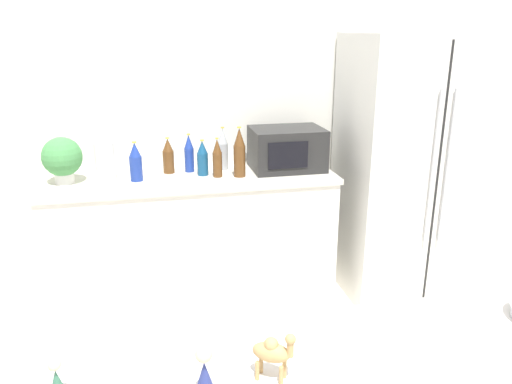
% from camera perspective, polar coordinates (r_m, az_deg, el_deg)
% --- Properties ---
extents(wall_back, '(8.00, 0.06, 2.55)m').
position_cam_1_polar(wall_back, '(3.59, -1.63, 9.00)').
color(wall_back, silver).
rests_on(wall_back, ground_plane).
extents(back_counter, '(1.89, 0.63, 0.93)m').
position_cam_1_polar(back_counter, '(3.45, -7.18, -5.52)').
color(back_counter, white).
rests_on(back_counter, ground_plane).
extents(refrigerator, '(0.93, 0.72, 1.82)m').
position_cam_1_polar(refrigerator, '(3.69, 17.20, 2.67)').
color(refrigerator, white).
rests_on(refrigerator, ground_plane).
extents(potted_plant, '(0.24, 0.24, 0.29)m').
position_cam_1_polar(potted_plant, '(3.27, -21.27, 3.62)').
color(potted_plant, silver).
rests_on(potted_plant, back_counter).
extents(paper_towel_roll, '(0.12, 0.12, 0.25)m').
position_cam_1_polar(paper_towel_roll, '(3.24, -16.87, 3.32)').
color(paper_towel_roll, white).
rests_on(paper_towel_roll, back_counter).
extents(microwave, '(0.48, 0.37, 0.28)m').
position_cam_1_polar(microwave, '(3.39, 3.55, 4.96)').
color(microwave, black).
rests_on(microwave, back_counter).
extents(back_bottle_0, '(0.07, 0.07, 0.24)m').
position_cam_1_polar(back_bottle_0, '(3.34, -10.00, 4.06)').
color(back_bottle_0, brown).
rests_on(back_bottle_0, back_counter).
extents(back_bottle_1, '(0.08, 0.08, 0.25)m').
position_cam_1_polar(back_bottle_1, '(3.20, -13.60, 3.33)').
color(back_bottle_1, navy).
rests_on(back_bottle_1, back_counter).
extents(back_bottle_2, '(0.07, 0.07, 0.29)m').
position_cam_1_polar(back_bottle_2, '(3.38, -3.81, 4.89)').
color(back_bottle_2, '#B2B7BC').
rests_on(back_bottle_2, back_counter).
extents(back_bottle_3, '(0.06, 0.06, 0.26)m').
position_cam_1_polar(back_bottle_3, '(3.21, -4.44, 3.86)').
color(back_bottle_3, brown).
rests_on(back_bottle_3, back_counter).
extents(back_bottle_4, '(0.08, 0.08, 0.33)m').
position_cam_1_polar(back_bottle_4, '(3.20, -1.91, 4.49)').
color(back_bottle_4, brown).
rests_on(back_bottle_4, back_counter).
extents(back_bottle_5, '(0.06, 0.06, 0.26)m').
position_cam_1_polar(back_bottle_5, '(3.35, -7.65, 4.37)').
color(back_bottle_5, navy).
rests_on(back_bottle_5, back_counter).
extents(back_bottle_6, '(0.07, 0.07, 0.24)m').
position_cam_1_polar(back_bottle_6, '(3.26, -6.13, 3.85)').
color(back_bottle_6, navy).
rests_on(back_bottle_6, back_counter).
extents(camel_figurine, '(0.12, 0.10, 0.15)m').
position_cam_1_polar(camel_figurine, '(1.39, 1.95, -17.74)').
color(camel_figurine, tan).
rests_on(camel_figurine, bar_counter).
extents(wise_man_figurine_blue, '(0.05, 0.05, 0.12)m').
position_cam_1_polar(wise_man_figurine_blue, '(1.44, -21.81, -19.52)').
color(wise_man_figurine_blue, '#33664C').
rests_on(wise_man_figurine_blue, bar_counter).
extents(wise_man_figurine_crimson, '(0.07, 0.07, 0.16)m').
position_cam_1_polar(wise_man_figurine_crimson, '(1.34, -5.89, -20.36)').
color(wise_man_figurine_crimson, navy).
rests_on(wise_man_figurine_crimson, bar_counter).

